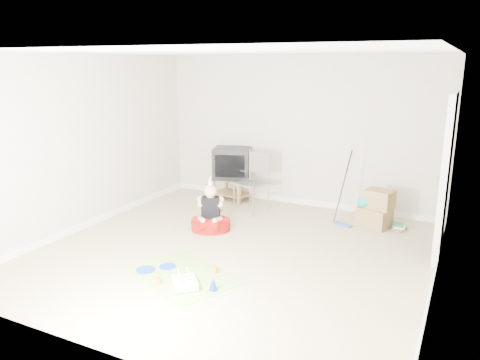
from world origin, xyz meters
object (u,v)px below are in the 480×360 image
at_px(tv_stand, 232,187).
at_px(crt_tv, 232,163).
at_px(seated_woman, 211,218).
at_px(cardboard_boxes, 376,209).
at_px(birthday_cake, 185,284).
at_px(folding_chair, 251,183).

distance_m(tv_stand, crt_tv, 0.44).
bearing_deg(seated_woman, tv_stand, 105.98).
xyz_separation_m(cardboard_boxes, birthday_cake, (-1.54, -3.00, -0.24)).
bearing_deg(birthday_cake, cardboard_boxes, 62.77).
relative_size(tv_stand, seated_woman, 0.85).
bearing_deg(cardboard_boxes, seated_woman, -150.53).
relative_size(tv_stand, birthday_cake, 1.72).
bearing_deg(crt_tv, cardboard_boxes, -26.01).
xyz_separation_m(tv_stand, birthday_cake, (1.12, -3.34, -0.20)).
relative_size(cardboard_boxes, birthday_cake, 1.41).
bearing_deg(cardboard_boxes, tv_stand, 172.78).
bearing_deg(birthday_cake, tv_stand, 108.51).
xyz_separation_m(folding_chair, seated_woman, (-0.17, -1.09, -0.31)).
xyz_separation_m(tv_stand, seated_woman, (0.45, -1.59, -0.06)).
distance_m(folding_chair, cardboard_boxes, 2.06).
height_order(crt_tv, birthday_cake, crt_tv).
xyz_separation_m(crt_tv, cardboard_boxes, (2.66, -0.34, -0.41)).
distance_m(crt_tv, seated_woman, 1.72).
bearing_deg(folding_chair, cardboard_boxes, 4.42).
bearing_deg(crt_tv, tv_stand, -82.22).
xyz_separation_m(cardboard_boxes, seated_woman, (-2.21, -1.25, -0.10)).
bearing_deg(cardboard_boxes, birthday_cake, -117.23).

